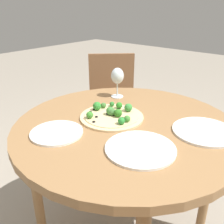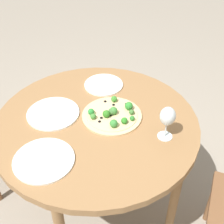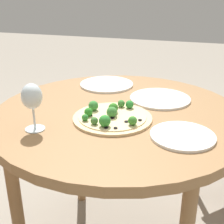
{
  "view_description": "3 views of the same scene",
  "coord_description": "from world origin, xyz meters",
  "px_view_note": "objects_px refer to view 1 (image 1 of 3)",
  "views": [
    {
      "loc": [
        -0.63,
        0.83,
        1.29
      ],
      "look_at": [
        0.09,
        -0.0,
        0.8
      ],
      "focal_mm": 40.0,
      "sensor_mm": 36.0,
      "label": 1
    },
    {
      "loc": [
        -0.43,
        -1.11,
        1.8
      ],
      "look_at": [
        0.09,
        -0.0,
        0.8
      ],
      "focal_mm": 50.0,
      "sensor_mm": 36.0,
      "label": 2
    },
    {
      "loc": [
        1.15,
        0.31,
        1.27
      ],
      "look_at": [
        0.09,
        -0.0,
        0.8
      ],
      "focal_mm": 50.0,
      "sensor_mm": 36.0,
      "label": 3
    }
  ],
  "objects_px": {
    "wine_glass": "(117,77)",
    "plate_far": "(57,133)",
    "plate_near": "(204,131)",
    "plate_side": "(140,149)",
    "pizza": "(112,115)",
    "chair_2": "(112,106)"
  },
  "relations": [
    {
      "from": "pizza",
      "to": "plate_side",
      "type": "xyz_separation_m",
      "value": [
        -0.27,
        0.15,
        -0.01
      ]
    },
    {
      "from": "chair_2",
      "to": "pizza",
      "type": "height_order",
      "value": "chair_2"
    },
    {
      "from": "plate_near",
      "to": "plate_side",
      "type": "distance_m",
      "value": 0.32
    },
    {
      "from": "chair_2",
      "to": "pizza",
      "type": "bearing_deg",
      "value": -94.17
    },
    {
      "from": "wine_glass",
      "to": "plate_side",
      "type": "height_order",
      "value": "wine_glass"
    },
    {
      "from": "chair_2",
      "to": "wine_glass",
      "type": "bearing_deg",
      "value": -91.08
    },
    {
      "from": "chair_2",
      "to": "plate_far",
      "type": "height_order",
      "value": "chair_2"
    },
    {
      "from": "wine_glass",
      "to": "chair_2",
      "type": "bearing_deg",
      "value": -46.56
    },
    {
      "from": "wine_glass",
      "to": "plate_far",
      "type": "bearing_deg",
      "value": 99.91
    },
    {
      "from": "plate_far",
      "to": "chair_2",
      "type": "bearing_deg",
      "value": -62.85
    },
    {
      "from": "plate_far",
      "to": "plate_side",
      "type": "relative_size",
      "value": 0.82
    },
    {
      "from": "plate_far",
      "to": "plate_near",
      "type": "bearing_deg",
      "value": -138.26
    },
    {
      "from": "pizza",
      "to": "plate_near",
      "type": "relative_size",
      "value": 1.13
    },
    {
      "from": "wine_glass",
      "to": "plate_far",
      "type": "xyz_separation_m",
      "value": [
        -0.09,
        0.52,
        -0.12
      ]
    },
    {
      "from": "wine_glass",
      "to": "pizza",
      "type": "bearing_deg",
      "value": 124.42
    },
    {
      "from": "pizza",
      "to": "plate_near",
      "type": "distance_m",
      "value": 0.43
    },
    {
      "from": "plate_near",
      "to": "pizza",
      "type": "bearing_deg",
      "value": 19.74
    },
    {
      "from": "wine_glass",
      "to": "plate_near",
      "type": "bearing_deg",
      "value": 170.57
    },
    {
      "from": "chair_2",
      "to": "plate_side",
      "type": "bearing_deg",
      "value": -88.66
    },
    {
      "from": "pizza",
      "to": "wine_glass",
      "type": "xyz_separation_m",
      "value": [
        0.16,
        -0.24,
        0.11
      ]
    },
    {
      "from": "chair_2",
      "to": "plate_far",
      "type": "distance_m",
      "value": 1.08
    },
    {
      "from": "plate_near",
      "to": "plate_far",
      "type": "height_order",
      "value": "same"
    }
  ]
}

